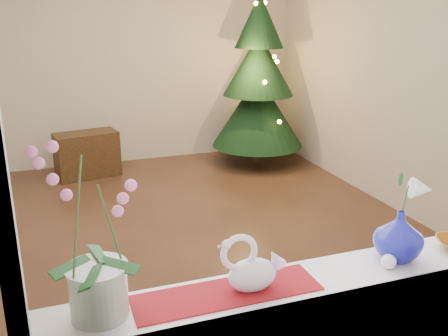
# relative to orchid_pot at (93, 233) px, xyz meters

# --- Properties ---
(ground) EXTENTS (5.00, 5.00, 0.00)m
(ground) POSITION_rel_orchid_pot_xyz_m (0.83, 2.35, -1.23)
(ground) COLOR #392117
(ground) RESTS_ON ground
(wall_back) EXTENTS (4.50, 0.10, 2.70)m
(wall_back) POSITION_rel_orchid_pot_xyz_m (0.83, 4.85, 0.12)
(wall_back) COLOR beige
(wall_back) RESTS_ON ground
(wall_front) EXTENTS (4.50, 0.10, 2.70)m
(wall_front) POSITION_rel_orchid_pot_xyz_m (0.83, -0.15, 0.12)
(wall_front) COLOR beige
(wall_front) RESTS_ON ground
(wall_right) EXTENTS (0.10, 5.00, 2.70)m
(wall_right) POSITION_rel_orchid_pot_xyz_m (3.08, 2.35, 0.12)
(wall_right) COLOR beige
(wall_right) RESTS_ON ground
(windowsill) EXTENTS (2.20, 0.26, 0.04)m
(windowsill) POSITION_rel_orchid_pot_xyz_m (0.83, -0.02, -0.33)
(windowsill) COLOR white
(windowsill) RESTS_ON window_apron
(window_frame) EXTENTS (2.22, 0.06, 1.60)m
(window_frame) POSITION_rel_orchid_pot_xyz_m (0.83, -0.12, 0.47)
(window_frame) COLOR white
(window_frame) RESTS_ON windowsill
(runner) EXTENTS (0.70, 0.20, 0.01)m
(runner) POSITION_rel_orchid_pot_xyz_m (0.45, -0.02, -0.31)
(runner) COLOR maroon
(runner) RESTS_ON windowsill
(orchid_pot) EXTENTS (0.28, 0.28, 0.62)m
(orchid_pot) POSITION_rel_orchid_pot_xyz_m (0.00, 0.00, 0.00)
(orchid_pot) COLOR white
(orchid_pot) RESTS_ON windowsill
(swan) EXTENTS (0.28, 0.18, 0.22)m
(swan) POSITION_rel_orchid_pot_xyz_m (0.55, -0.02, -0.20)
(swan) COLOR silver
(swan) RESTS_ON windowsill
(blue_vase) EXTENTS (0.29, 0.29, 0.24)m
(blue_vase) POSITION_rel_orchid_pot_xyz_m (1.21, -0.00, -0.19)
(blue_vase) COLOR navy
(blue_vase) RESTS_ON windowsill
(lily) EXTENTS (0.13, 0.08, 0.18)m
(lily) POSITION_rel_orchid_pot_xyz_m (1.21, -0.00, 0.02)
(lily) COLOR silver
(lily) RESTS_ON blue_vase
(paperweight) EXTENTS (0.08, 0.08, 0.06)m
(paperweight) POSITION_rel_orchid_pot_xyz_m (1.13, -0.06, -0.28)
(paperweight) COLOR white
(paperweight) RESTS_ON windowsill
(xmas_tree) EXTENTS (1.25, 1.25, 2.10)m
(xmas_tree) POSITION_rel_orchid_pot_xyz_m (2.40, 4.18, -0.18)
(xmas_tree) COLOR black
(xmas_tree) RESTS_ON ground
(side_table) EXTENTS (0.77, 0.48, 0.54)m
(side_table) POSITION_rel_orchid_pot_xyz_m (0.29, 4.36, -0.96)
(side_table) COLOR black
(side_table) RESTS_ON ground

